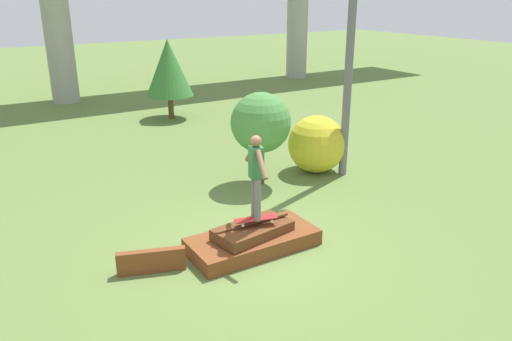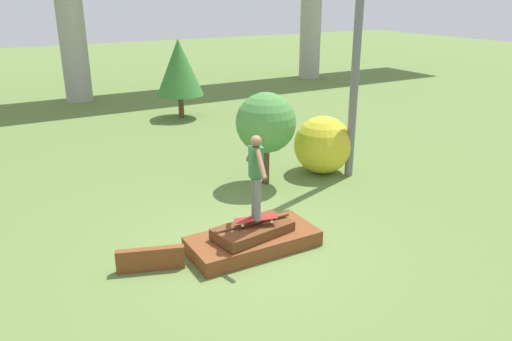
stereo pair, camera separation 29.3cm
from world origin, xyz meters
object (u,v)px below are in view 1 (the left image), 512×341
tree_behind_right (169,68)px  tree_mid_back (261,123)px  skater (256,172)px  skateboard (256,219)px  utility_pole (352,14)px  bush_yellow_flowering (317,144)px

tree_behind_right → tree_mid_back: tree_behind_right is taller
skater → tree_mid_back: size_ratio=0.68×
skateboard → utility_pole: bearing=29.0°
utility_pole → bush_yellow_flowering: utility_pole is taller
utility_pole → tree_mid_back: size_ratio=3.40×
skater → bush_yellow_flowering: bearing=37.7°
skateboard → utility_pole: 5.69m
skateboard → tree_behind_right: size_ratio=0.28×
utility_pole → tree_mid_back: 3.30m
skater → tree_behind_right: (2.63, 10.15, 0.34)m
skater → utility_pole: bearing=29.0°
skateboard → utility_pole: (4.03, 2.23, 3.34)m
skateboard → skater: 0.90m
skateboard → bush_yellow_flowering: (3.56, 2.75, 0.12)m
skateboard → utility_pole: size_ratio=0.10×
utility_pole → tree_behind_right: (-1.40, 7.93, -2.10)m
skater → tree_mid_back: bearing=56.1°
utility_pole → tree_mid_back: utility_pole is taller
skateboard → tree_behind_right: (2.63, 10.15, 1.24)m
skateboard → bush_yellow_flowering: size_ratio=0.54×
utility_pole → tree_behind_right: bearing=100.0°
skateboard → tree_mid_back: (1.88, 2.79, 0.90)m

